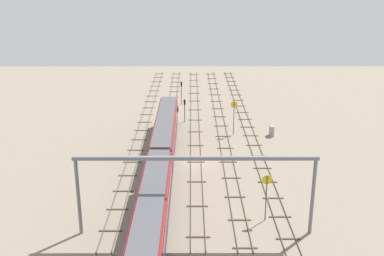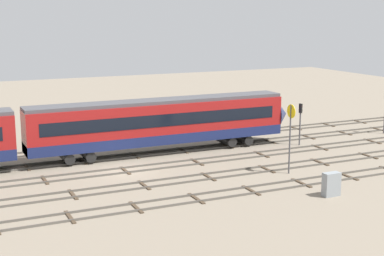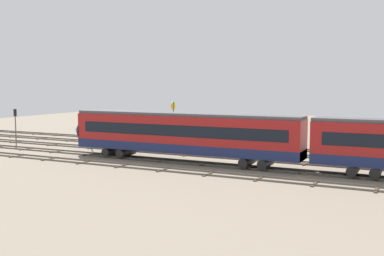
# 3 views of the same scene
# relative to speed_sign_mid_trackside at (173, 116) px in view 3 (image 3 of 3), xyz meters

# --- Properties ---
(ground_plane) EXTENTS (138.34, 138.34, 0.00)m
(ground_plane) POSITION_rel_speed_sign_mid_trackside_xyz_m (-11.64, 6.15, -3.74)
(ground_plane) COLOR gray
(track_near_foreground) EXTENTS (122.34, 2.40, 0.16)m
(track_near_foreground) POSITION_rel_speed_sign_mid_trackside_xyz_m (-11.64, -2.73, -3.67)
(track_near_foreground) COLOR #59544C
(track_near_foreground) RESTS_ON ground
(track_second_near) EXTENTS (122.34, 2.40, 0.16)m
(track_second_near) POSITION_rel_speed_sign_mid_trackside_xyz_m (-11.64, 1.71, -3.67)
(track_second_near) COLOR #59544C
(track_second_near) RESTS_ON ground
(track_middle) EXTENTS (122.34, 2.40, 0.16)m
(track_middle) POSITION_rel_speed_sign_mid_trackside_xyz_m (-11.64, 6.15, -3.66)
(track_middle) COLOR #59544C
(track_middle) RESTS_ON ground
(track_with_train) EXTENTS (122.34, 2.40, 0.16)m
(track_with_train) POSITION_rel_speed_sign_mid_trackside_xyz_m (-11.64, 10.59, -3.67)
(track_with_train) COLOR #59544C
(track_with_train) RESTS_ON ground
(track_far_background) EXTENTS (122.34, 2.40, 0.16)m
(track_far_background) POSITION_rel_speed_sign_mid_trackside_xyz_m (-11.64, 15.03, -3.67)
(track_far_background) COLOR #59544C
(track_far_background) RESTS_ON ground
(speed_sign_mid_trackside) EXTENTS (0.14, 1.09, 5.57)m
(speed_sign_mid_trackside) POSITION_rel_speed_sign_mid_trackside_xyz_m (0.00, 0.00, 0.00)
(speed_sign_mid_trackside) COLOR #4C4C51
(speed_sign_mid_trackside) RESTS_ON ground
(signal_light_trackside_approach) EXTENTS (0.31, 0.32, 4.06)m
(signal_light_trackside_approach) POSITION_rel_speed_sign_mid_trackside_xyz_m (6.64, 7.96, -1.05)
(signal_light_trackside_approach) COLOR #4C4C51
(signal_light_trackside_approach) RESTS_ON ground
(signal_light_trackside_departure) EXTENTS (0.31, 0.32, 4.64)m
(signal_light_trackside_departure) POSITION_rel_speed_sign_mid_trackside_xyz_m (17.99, 8.74, -0.70)
(signal_light_trackside_departure) COLOR #4C4C51
(signal_light_trackside_departure) RESTS_ON ground
(relay_cabinet) EXTENTS (1.25, 0.61, 1.68)m
(relay_cabinet) POSITION_rel_speed_sign_mid_trackside_xyz_m (-0.62, -6.06, -2.89)
(relay_cabinet) COLOR gray
(relay_cabinet) RESTS_ON ground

